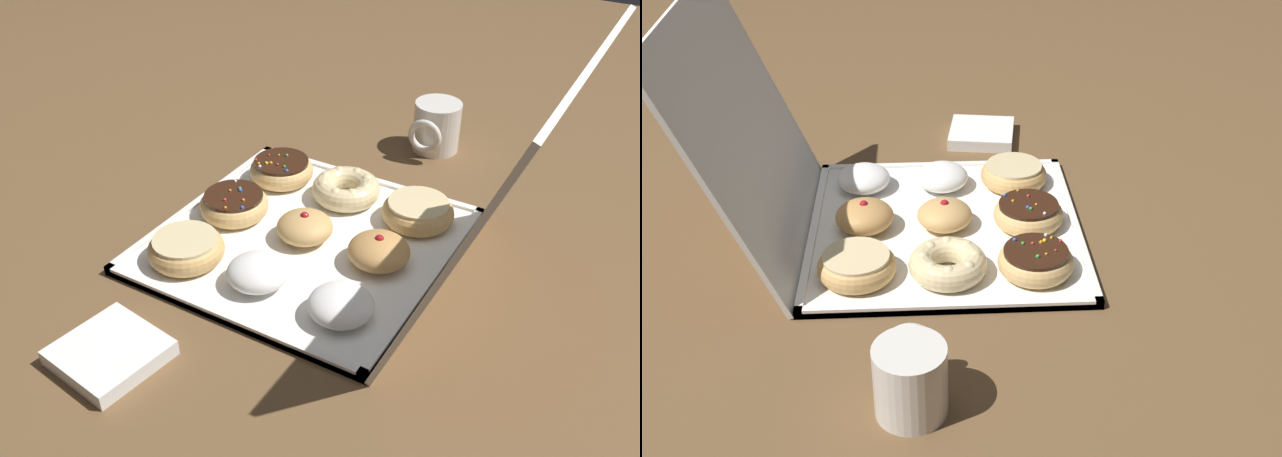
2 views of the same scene
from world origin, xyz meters
The scene contains 14 objects.
ground_plane centered at (0.00, 0.00, 0.00)m, with size 3.00×3.00×0.00m, color brown.
donut_box centered at (0.00, 0.00, 0.01)m, with size 0.43×0.43×0.01m.
box_lid_open centered at (0.00, 0.29, 0.18)m, with size 0.43×0.39×0.01m, color white.
sprinkle_donut_0 centered at (-0.13, -0.13, 0.03)m, with size 0.11×0.11×0.04m.
sprinkle_donut_1 centered at (0.00, -0.13, 0.03)m, with size 0.11×0.11×0.04m.
glazed_ring_donut_2 centered at (0.13, -0.12, 0.03)m, with size 0.11×0.11×0.04m.
cruller_donut_3 centered at (-0.13, 0.00, 0.03)m, with size 0.11×0.11×0.04m.
jelly_filled_donut_4 centered at (0.00, 0.00, 0.03)m, with size 0.09×0.09×0.05m.
powdered_filled_donut_5 centered at (0.13, 0.00, 0.03)m, with size 0.09×0.09×0.04m.
glazed_ring_donut_6 centered at (-0.13, 0.13, 0.03)m, with size 0.11×0.11×0.04m.
jelly_filled_donut_7 centered at (0.00, 0.13, 0.03)m, with size 0.09×0.09×0.05m.
powdered_filled_donut_8 centered at (0.13, 0.13, 0.03)m, with size 0.09×0.09×0.04m.
coffee_mug centered at (-0.39, 0.05, 0.05)m, with size 0.11×0.09×0.09m.
napkin_stack centered at (0.34, -0.08, 0.01)m, with size 0.12×0.12×0.02m, color white.
Camera 2 is at (-1.08, 0.03, 0.69)m, focal length 45.18 mm.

